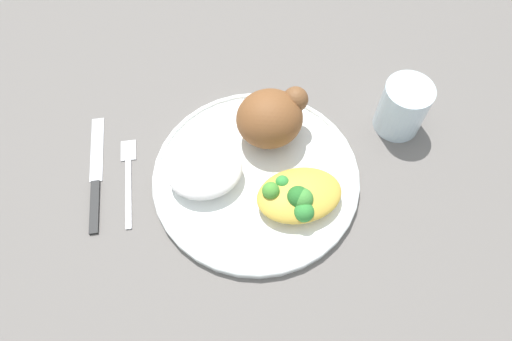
% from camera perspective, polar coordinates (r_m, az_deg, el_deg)
% --- Properties ---
extents(ground_plane, '(2.00, 2.00, 0.00)m').
position_cam_1_polar(ground_plane, '(0.66, 0.00, -1.08)').
color(ground_plane, slate).
extents(plate, '(0.29, 0.29, 0.02)m').
position_cam_1_polar(plate, '(0.65, 0.00, -0.75)').
color(plate, white).
rests_on(plate, ground_plane).
extents(roasted_chicken, '(0.10, 0.09, 0.08)m').
position_cam_1_polar(roasted_chicken, '(0.65, 1.90, 6.58)').
color(roasted_chicken, brown).
rests_on(roasted_chicken, plate).
extents(rice_pile, '(0.10, 0.09, 0.03)m').
position_cam_1_polar(rice_pile, '(0.63, -6.33, -0.06)').
color(rice_pile, white).
rests_on(rice_pile, plate).
extents(mac_cheese_with_broccoli, '(0.11, 0.08, 0.04)m').
position_cam_1_polar(mac_cheese_with_broccoli, '(0.61, 5.24, -3.15)').
color(mac_cheese_with_broccoli, gold).
rests_on(mac_cheese_with_broccoli, plate).
extents(fork, '(0.03, 0.14, 0.01)m').
position_cam_1_polar(fork, '(0.68, -15.48, -0.71)').
color(fork, '#B2B2B7').
rests_on(fork, ground_plane).
extents(knife, '(0.03, 0.19, 0.01)m').
position_cam_1_polar(knife, '(0.69, -19.21, -1.30)').
color(knife, black).
rests_on(knife, ground_plane).
extents(water_glass, '(0.07, 0.07, 0.08)m').
position_cam_1_polar(water_glass, '(0.71, 17.64, 7.42)').
color(water_glass, silver).
rests_on(water_glass, ground_plane).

